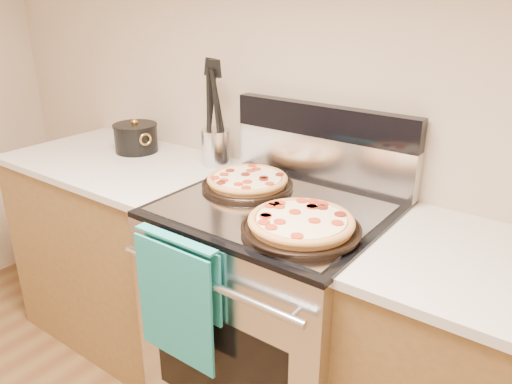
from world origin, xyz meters
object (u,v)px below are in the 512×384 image
Objects in this scene: pepperoni_pizza_back at (247,181)px; saucepan at (136,139)px; utensil_crock at (216,147)px; range_body at (274,318)px; pepperoni_pizza_front at (301,224)px.

saucepan is at bearing 172.87° from pepperoni_pizza_back.
pepperoni_pizza_back is 2.19× the size of utensil_crock.
pepperoni_pizza_back is at bearing -29.54° from utensil_crock.
pepperoni_pizza_back is 0.73m from saucepan.
range_body is 1.06m from saucepan.
range_body is at bearing -21.25° from pepperoni_pizza_back.
saucepan is at bearing -169.47° from utensil_crock.
saucepan is at bearing 165.01° from pepperoni_pizza_front.
range_body is 5.80× the size of utensil_crock.
pepperoni_pizza_front reaches higher than pepperoni_pizza_back.
pepperoni_pizza_back is 0.41m from pepperoni_pizza_front.
range_body is 0.53m from pepperoni_pizza_back.
pepperoni_pizza_back reaches higher than range_body.
pepperoni_pizza_back is 0.93× the size of pepperoni_pizza_front.
pepperoni_pizza_front is 0.76m from utensil_crock.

